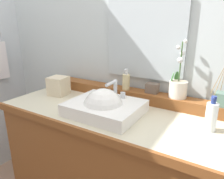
{
  "coord_description": "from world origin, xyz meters",
  "views": [
    {
      "loc": [
        0.61,
        -1.05,
        1.38
      ],
      "look_at": [
        -0.01,
        -0.02,
        1.01
      ],
      "focal_mm": 33.58,
      "sensor_mm": 36.0,
      "label": 1
    }
  ],
  "objects_px": {
    "trinket_box": "(152,88)",
    "tissue_box": "(59,86)",
    "soap_dispenser": "(126,81)",
    "potted_plant": "(178,86)",
    "lotion_bottle": "(211,116)",
    "soap_bar": "(98,93)",
    "sink_basin": "(104,108)",
    "reed_diffuser": "(221,99)"
  },
  "relations": [
    {
      "from": "sink_basin",
      "to": "trinket_box",
      "type": "height_order",
      "value": "sink_basin"
    },
    {
      "from": "soap_dispenser",
      "to": "reed_diffuser",
      "type": "height_order",
      "value": "reed_diffuser"
    },
    {
      "from": "sink_basin",
      "to": "potted_plant",
      "type": "distance_m",
      "value": 0.49
    },
    {
      "from": "sink_basin",
      "to": "soap_bar",
      "type": "bearing_deg",
      "value": 137.77
    },
    {
      "from": "soap_dispenser",
      "to": "tissue_box",
      "type": "xyz_separation_m",
      "value": [
        -0.48,
        -0.17,
        -0.06
      ]
    },
    {
      "from": "sink_basin",
      "to": "potted_plant",
      "type": "bearing_deg",
      "value": 43.45
    },
    {
      "from": "soap_dispenser",
      "to": "sink_basin",
      "type": "bearing_deg",
      "value": -88.05
    },
    {
      "from": "soap_dispenser",
      "to": "lotion_bottle",
      "type": "xyz_separation_m",
      "value": [
        0.58,
        -0.19,
        -0.06
      ]
    },
    {
      "from": "sink_basin",
      "to": "reed_diffuser",
      "type": "bearing_deg",
      "value": 27.33
    },
    {
      "from": "reed_diffuser",
      "to": "lotion_bottle",
      "type": "bearing_deg",
      "value": -97.03
    },
    {
      "from": "reed_diffuser",
      "to": "lotion_bottle",
      "type": "height_order",
      "value": "reed_diffuser"
    },
    {
      "from": "trinket_box",
      "to": "lotion_bottle",
      "type": "xyz_separation_m",
      "value": [
        0.39,
        -0.22,
        -0.03
      ]
    },
    {
      "from": "potted_plant",
      "to": "tissue_box",
      "type": "xyz_separation_m",
      "value": [
        -0.84,
        -0.2,
        -0.08
      ]
    },
    {
      "from": "tissue_box",
      "to": "sink_basin",
      "type": "bearing_deg",
      "value": -14.05
    },
    {
      "from": "soap_bar",
      "to": "trinket_box",
      "type": "height_order",
      "value": "trinket_box"
    },
    {
      "from": "soap_bar",
      "to": "lotion_bottle",
      "type": "distance_m",
      "value": 0.69
    },
    {
      "from": "sink_basin",
      "to": "reed_diffuser",
      "type": "relative_size",
      "value": 1.63
    },
    {
      "from": "potted_plant",
      "to": "tissue_box",
      "type": "bearing_deg",
      "value": -166.49
    },
    {
      "from": "potted_plant",
      "to": "trinket_box",
      "type": "height_order",
      "value": "potted_plant"
    },
    {
      "from": "trinket_box",
      "to": "tissue_box",
      "type": "bearing_deg",
      "value": -163.4
    },
    {
      "from": "soap_dispenser",
      "to": "trinket_box",
      "type": "bearing_deg",
      "value": 8.67
    },
    {
      "from": "soap_dispenser",
      "to": "potted_plant",
      "type": "bearing_deg",
      "value": 4.47
    },
    {
      "from": "soap_dispenser",
      "to": "tissue_box",
      "type": "distance_m",
      "value": 0.52
    },
    {
      "from": "soap_dispenser",
      "to": "tissue_box",
      "type": "bearing_deg",
      "value": -160.28
    },
    {
      "from": "sink_basin",
      "to": "trinket_box",
      "type": "bearing_deg",
      "value": 61.86
    },
    {
      "from": "reed_diffuser",
      "to": "tissue_box",
      "type": "bearing_deg",
      "value": -170.46
    },
    {
      "from": "lotion_bottle",
      "to": "trinket_box",
      "type": "bearing_deg",
      "value": 151.3
    },
    {
      "from": "potted_plant",
      "to": "trinket_box",
      "type": "relative_size",
      "value": 4.49
    },
    {
      "from": "soap_bar",
      "to": "soap_dispenser",
      "type": "height_order",
      "value": "soap_dispenser"
    },
    {
      "from": "reed_diffuser",
      "to": "lotion_bottle",
      "type": "xyz_separation_m",
      "value": [
        -0.02,
        -0.2,
        -0.04
      ]
    },
    {
      "from": "trinket_box",
      "to": "lotion_bottle",
      "type": "relative_size",
      "value": 0.43
    },
    {
      "from": "trinket_box",
      "to": "tissue_box",
      "type": "xyz_separation_m",
      "value": [
        -0.67,
        -0.2,
        -0.04
      ]
    },
    {
      "from": "potted_plant",
      "to": "trinket_box",
      "type": "xyz_separation_m",
      "value": [
        -0.17,
        0.0,
        -0.04
      ]
    },
    {
      "from": "soap_dispenser",
      "to": "reed_diffuser",
      "type": "distance_m",
      "value": 0.6
    },
    {
      "from": "soap_dispenser",
      "to": "reed_diffuser",
      "type": "bearing_deg",
      "value": 0.87
    },
    {
      "from": "soap_dispenser",
      "to": "tissue_box",
      "type": "height_order",
      "value": "soap_dispenser"
    },
    {
      "from": "reed_diffuser",
      "to": "tissue_box",
      "type": "height_order",
      "value": "reed_diffuser"
    },
    {
      "from": "sink_basin",
      "to": "soap_dispenser",
      "type": "distance_m",
      "value": 0.31
    },
    {
      "from": "sink_basin",
      "to": "trinket_box",
      "type": "xyz_separation_m",
      "value": [
        0.17,
        0.33,
        0.07
      ]
    },
    {
      "from": "sink_basin",
      "to": "soap_dispenser",
      "type": "relative_size",
      "value": 2.85
    },
    {
      "from": "sink_basin",
      "to": "potted_plant",
      "type": "height_order",
      "value": "potted_plant"
    },
    {
      "from": "reed_diffuser",
      "to": "trinket_box",
      "type": "height_order",
      "value": "reed_diffuser"
    }
  ]
}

